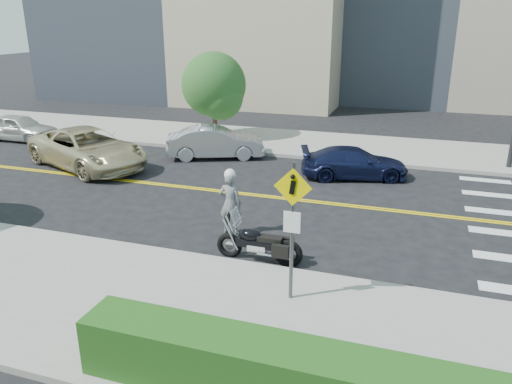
{
  "coord_description": "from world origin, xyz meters",
  "views": [
    {
      "loc": [
        6.44,
        -15.36,
        5.81
      ],
      "look_at": [
        2.3,
        -2.92,
        1.2
      ],
      "focal_mm": 35.0,
      "sensor_mm": 36.0,
      "label": 1
    }
  ],
  "objects_px": {
    "motorcyclist": "(230,202)",
    "parked_car_silver": "(216,142)",
    "parked_car_blue": "(354,163)",
    "parked_car_white": "(19,127)",
    "motorcycle": "(259,237)",
    "pedestrian_sign": "(292,219)",
    "suv": "(88,148)"
  },
  "relations": [
    {
      "from": "parked_car_silver",
      "to": "motorcycle",
      "type": "bearing_deg",
      "value": -173.71
    },
    {
      "from": "pedestrian_sign",
      "to": "parked_car_silver",
      "type": "distance_m",
      "value": 12.1
    },
    {
      "from": "parked_car_blue",
      "to": "parked_car_white",
      "type": "bearing_deg",
      "value": 70.23
    },
    {
      "from": "motorcycle",
      "to": "parked_car_blue",
      "type": "bearing_deg",
      "value": 80.01
    },
    {
      "from": "parked_car_white",
      "to": "parked_car_blue",
      "type": "xyz_separation_m",
      "value": [
        16.57,
        -0.91,
        -0.07
      ]
    },
    {
      "from": "motorcyclist",
      "to": "parked_car_blue",
      "type": "bearing_deg",
      "value": -113.82
    },
    {
      "from": "parked_car_silver",
      "to": "parked_car_blue",
      "type": "relative_size",
      "value": 1.04
    },
    {
      "from": "motorcycle",
      "to": "parked_car_white",
      "type": "bearing_deg",
      "value": 150.12
    },
    {
      "from": "motorcyclist",
      "to": "parked_car_silver",
      "type": "height_order",
      "value": "motorcyclist"
    },
    {
      "from": "motorcycle",
      "to": "pedestrian_sign",
      "type": "bearing_deg",
      "value": -54.31
    },
    {
      "from": "motorcyclist",
      "to": "suv",
      "type": "height_order",
      "value": "motorcyclist"
    },
    {
      "from": "motorcycle",
      "to": "suv",
      "type": "bearing_deg",
      "value": 147.61
    },
    {
      "from": "parked_car_silver",
      "to": "parked_car_blue",
      "type": "bearing_deg",
      "value": -121.91
    },
    {
      "from": "suv",
      "to": "parked_car_silver",
      "type": "bearing_deg",
      "value": -33.31
    },
    {
      "from": "parked_car_white",
      "to": "suv",
      "type": "bearing_deg",
      "value": -115.54
    },
    {
      "from": "parked_car_white",
      "to": "parked_car_silver",
      "type": "height_order",
      "value": "parked_car_silver"
    },
    {
      "from": "pedestrian_sign",
      "to": "parked_car_blue",
      "type": "height_order",
      "value": "pedestrian_sign"
    },
    {
      "from": "motorcyclist",
      "to": "motorcycle",
      "type": "xyz_separation_m",
      "value": [
        1.29,
        -1.35,
        -0.29
      ]
    },
    {
      "from": "pedestrian_sign",
      "to": "motorcycle",
      "type": "distance_m",
      "value": 2.49
    },
    {
      "from": "motorcyclist",
      "to": "parked_car_white",
      "type": "height_order",
      "value": "motorcyclist"
    },
    {
      "from": "motorcyclist",
      "to": "suv",
      "type": "distance_m",
      "value": 9.01
    },
    {
      "from": "suv",
      "to": "parked_car_blue",
      "type": "distance_m",
      "value": 10.65
    },
    {
      "from": "suv",
      "to": "parked_car_blue",
      "type": "height_order",
      "value": "suv"
    },
    {
      "from": "motorcycle",
      "to": "suv",
      "type": "relative_size",
      "value": 0.38
    },
    {
      "from": "motorcycle",
      "to": "parked_car_blue",
      "type": "xyz_separation_m",
      "value": [
        1.28,
        7.7,
        -0.07
      ]
    },
    {
      "from": "parked_car_white",
      "to": "pedestrian_sign",
      "type": "bearing_deg",
      "value": -122.12
    },
    {
      "from": "pedestrian_sign",
      "to": "suv",
      "type": "xyz_separation_m",
      "value": [
        -10.43,
        7.42,
        -1.18
      ]
    },
    {
      "from": "suv",
      "to": "parked_car_blue",
      "type": "relative_size",
      "value": 1.41
    },
    {
      "from": "motorcyclist",
      "to": "parked_car_blue",
      "type": "height_order",
      "value": "motorcyclist"
    },
    {
      "from": "parked_car_white",
      "to": "parked_car_blue",
      "type": "height_order",
      "value": "parked_car_white"
    },
    {
      "from": "suv",
      "to": "parked_car_white",
      "type": "height_order",
      "value": "suv"
    },
    {
      "from": "pedestrian_sign",
      "to": "suv",
      "type": "bearing_deg",
      "value": 144.57
    }
  ]
}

